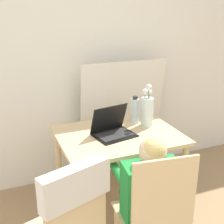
{
  "coord_description": "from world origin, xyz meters",
  "views": [
    {
      "loc": [
        -0.73,
        -0.58,
        1.73
      ],
      "look_at": [
        0.12,
        1.52,
        0.91
      ],
      "focal_mm": 50.0,
      "sensor_mm": 36.0,
      "label": 1
    }
  ],
  "objects_px": {
    "person_seated": "(148,187)",
    "chair_occupied": "(154,218)",
    "chair_spare": "(70,214)",
    "laptop": "(112,128)",
    "flower_vase": "(147,110)",
    "water_bottle": "(135,110)"
  },
  "relations": [
    {
      "from": "chair_occupied",
      "to": "person_seated",
      "type": "relative_size",
      "value": 0.96
    },
    {
      "from": "chair_spare",
      "to": "laptop",
      "type": "bearing_deg",
      "value": -146.12
    },
    {
      "from": "chair_occupied",
      "to": "water_bottle",
      "type": "bearing_deg",
      "value": -100.92
    },
    {
      "from": "chair_occupied",
      "to": "chair_spare",
      "type": "distance_m",
      "value": 0.54
    },
    {
      "from": "person_seated",
      "to": "chair_occupied",
      "type": "bearing_deg",
      "value": 90.0
    },
    {
      "from": "person_seated",
      "to": "laptop",
      "type": "height_order",
      "value": "person_seated"
    },
    {
      "from": "chair_occupied",
      "to": "laptop",
      "type": "xyz_separation_m",
      "value": [
        0.01,
        0.72,
        0.31
      ]
    },
    {
      "from": "chair_occupied",
      "to": "laptop",
      "type": "bearing_deg",
      "value": -83.93
    },
    {
      "from": "person_seated",
      "to": "water_bottle",
      "type": "xyz_separation_m",
      "value": [
        0.27,
        0.75,
        0.23
      ]
    },
    {
      "from": "laptop",
      "to": "flower_vase",
      "type": "bearing_deg",
      "value": -1.42
    },
    {
      "from": "chair_occupied",
      "to": "laptop",
      "type": "relative_size",
      "value": 2.74
    },
    {
      "from": "chair_spare",
      "to": "person_seated",
      "type": "xyz_separation_m",
      "value": [
        0.53,
        0.1,
        -0.02
      ]
    },
    {
      "from": "chair_spare",
      "to": "flower_vase",
      "type": "height_order",
      "value": "flower_vase"
    },
    {
      "from": "laptop",
      "to": "water_bottle",
      "type": "distance_m",
      "value": 0.32
    },
    {
      "from": "laptop",
      "to": "water_bottle",
      "type": "bearing_deg",
      "value": 18.85
    },
    {
      "from": "laptop",
      "to": "flower_vase",
      "type": "distance_m",
      "value": 0.35
    },
    {
      "from": "chair_occupied",
      "to": "water_bottle",
      "type": "height_order",
      "value": "water_bottle"
    },
    {
      "from": "flower_vase",
      "to": "person_seated",
      "type": "bearing_deg",
      "value": -117.06
    },
    {
      "from": "flower_vase",
      "to": "chair_spare",
      "type": "bearing_deg",
      "value": -139.1
    },
    {
      "from": "person_seated",
      "to": "laptop",
      "type": "bearing_deg",
      "value": -82.65
    },
    {
      "from": "person_seated",
      "to": "chair_spare",
      "type": "bearing_deg",
      "value": 17.53
    },
    {
      "from": "person_seated",
      "to": "flower_vase",
      "type": "distance_m",
      "value": 0.78
    }
  ]
}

